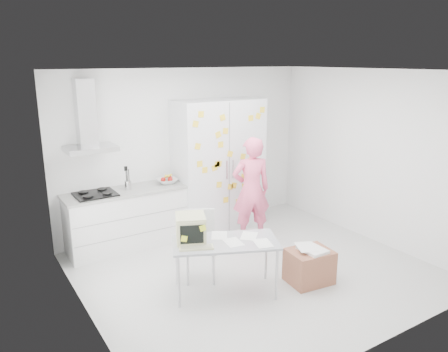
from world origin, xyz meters
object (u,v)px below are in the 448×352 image
desk (203,235)px  cardboard_box (309,266)px  chair (200,240)px  person (251,190)px

desk → cardboard_box: desk is taller
desk → cardboard_box: bearing=2.6°
chair → cardboard_box: size_ratio=1.53×
desk → cardboard_box: (1.30, -0.50, -0.54)m
person → cardboard_box: bearing=102.3°
desk → chair: bearing=90.7°
cardboard_box → desk: bearing=158.9°
desk → cardboard_box: 1.49m
chair → cardboard_box: chair is taller
person → chair: (-1.28, -0.64, -0.32)m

